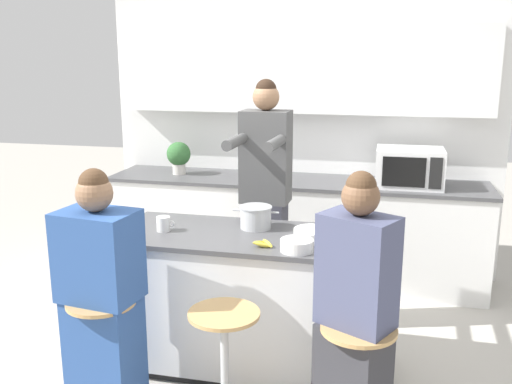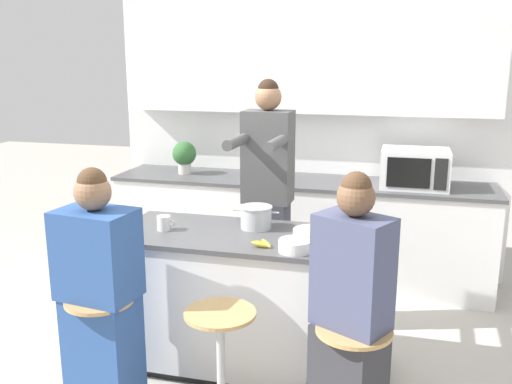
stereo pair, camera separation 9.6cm
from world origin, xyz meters
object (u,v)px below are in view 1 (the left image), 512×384
Objects in this scene: person_seated_near at (355,328)px; coffee_cup_near at (338,246)px; banana_bunch at (263,244)px; kitchen_island at (254,302)px; microwave at (409,167)px; coffee_cup_far at (164,224)px; fruit_bowl at (297,245)px; bar_stool_center at (225,367)px; person_cooking at (265,207)px; cooking_pot at (256,217)px; bar_stool_leftmost at (105,353)px; potted_plant at (179,156)px; person_wrapped_blanket at (102,302)px.

person_seated_near reaches higher than coffee_cup_near.
banana_bunch is (-0.42, 0.01, -0.02)m from coffee_cup_near.
coffee_cup_near is (0.53, -0.22, 0.48)m from kitchen_island.
coffee_cup_near is at bearing -103.63° from microwave.
fruit_bowl is at bearing -11.91° from coffee_cup_far.
coffee_cup_far reaches higher than kitchen_island.
bar_stool_center is 2.46m from microwave.
coffee_cup_far is (-0.50, -0.64, 0.03)m from person_cooking.
person_seated_near is at bearing -97.72° from microwave.
fruit_bowl reaches higher than banana_bunch.
person_seated_near reaches higher than microwave.
coffee_cup_near is at bearing 4.13° from fruit_bowl.
person_cooking reaches higher than coffee_cup_near.
microwave is (1.00, 0.93, 0.15)m from person_cooking.
fruit_bowl is (0.32, -0.37, -0.04)m from cooking_pot.
fruit_bowl is at bearing 23.54° from bar_stool_leftmost.
potted_plant is at bearing 107.32° from coffee_cup_far.
banana_bunch is (0.79, 0.43, 0.25)m from person_wrapped_blanket.
fruit_bowl is (0.30, 0.41, 0.55)m from bar_stool_center.
bar_stool_leftmost is at bearing -149.83° from banana_bunch.
person_seated_near is 10.89× the size of banana_bunch.
fruit_bowl is 1.40× the size of banana_bunch.
microwave is at bearing 46.11° from coffee_cup_far.
person_wrapped_blanket is at bearing -115.06° from person_cooking.
fruit_bowl is 2.25m from potted_plant.
person_seated_near is at bearing -48.82° from cooking_pot.
microwave reaches higher than cooking_pot.
coffee_cup_far is 1.68m from potted_plant.
bar_stool_center is 0.99m from coffee_cup_far.
cooking_pot reaches higher than fruit_bowl.
person_wrapped_blanket is 11.98× the size of coffee_cup_far.
fruit_bowl is (0.36, -0.82, 0.02)m from person_cooking.
banana_bunch is 0.45× the size of potted_plant.
person_cooking is at bearing 51.72° from coffee_cup_far.
banana_bunch is at bearing -13.10° from coffee_cup_far.
fruit_bowl is at bearing -175.87° from coffee_cup_near.
banana_bunch is (0.10, 0.44, 0.54)m from bar_stool_center.
kitchen_island is at bearing 157.56° from coffee_cup_near.
person_cooking is at bearing 101.29° from banana_bunch.
kitchen_island is at bearing 90.00° from bar_stool_center.
coffee_cup_far reaches higher than coffee_cup_near.
person_cooking is (0.62, 1.25, 0.54)m from bar_stool_leftmost.
person_cooking is at bearing -137.24° from microwave.
bar_stool_center is 0.70m from banana_bunch.
coffee_cup_far is (-1.21, 0.58, 0.27)m from person_seated_near.
person_seated_near is at bearing 1.17° from bar_stool_center.
person_cooking reaches higher than cooking_pot.
person_seated_near is (1.34, 0.00, 0.00)m from person_wrapped_blanket.
cooking_pot reaches higher than banana_bunch.
person_seated_near is 2.80m from potted_plant.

